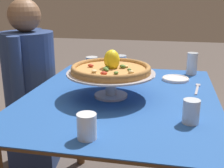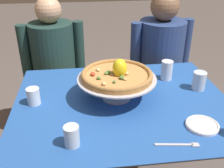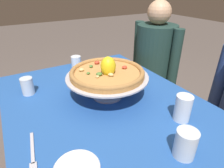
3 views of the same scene
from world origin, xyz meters
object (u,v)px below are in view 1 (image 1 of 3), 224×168
at_px(water_glass_back_right, 92,68).
at_px(water_glass_side_left, 87,128).
at_px(water_glass_side_right, 120,65).
at_px(pizza, 111,68).
at_px(diner_right, 31,89).
at_px(pizza_stand, 111,78).
at_px(water_glass_front_left, 191,113).
at_px(dinner_fork, 197,88).
at_px(side_plate, 176,79).
at_px(water_glass_front_right, 192,65).

xyz_separation_m(water_glass_back_right, water_glass_side_left, (-0.80, -0.20, -0.01)).
relative_size(water_glass_back_right, water_glass_side_right, 1.13).
bearing_deg(pizza, diner_right, 56.01).
bearing_deg(diner_right, pizza_stand, -124.04).
bearing_deg(water_glass_back_right, diner_right, 77.19).
relative_size(water_glass_front_left, dinner_fork, 0.50).
relative_size(water_glass_front_left, side_plate, 0.61).
distance_m(pizza, water_glass_side_left, 0.47).
xyz_separation_m(water_glass_back_right, dinner_fork, (-0.13, -0.63, -0.05)).
bearing_deg(water_glass_front_left, pizza, 56.54).
height_order(water_glass_front_left, diner_right, diner_right).
distance_m(water_glass_back_right, water_glass_front_left, 0.82).
distance_m(water_glass_back_right, water_glass_side_right, 0.21).
bearing_deg(pizza_stand, water_glass_front_left, -123.36).
bearing_deg(water_glass_front_left, water_glass_front_right, -3.34).
bearing_deg(diner_right, water_glass_back_right, -102.81).
bearing_deg(pizza, dinner_fork, -63.85).
height_order(water_glass_side_right, diner_right, diner_right).
xyz_separation_m(water_glass_back_right, water_glass_front_right, (0.18, -0.61, 0.01)).
bearing_deg(water_glass_side_right, pizza_stand, -175.44).
xyz_separation_m(water_glass_side_left, side_plate, (0.82, -0.31, -0.03)).
xyz_separation_m(pizza, water_glass_back_right, (0.35, 0.19, -0.09)).
distance_m(water_glass_side_right, water_glass_side_left, 0.95).
height_order(water_glass_front_right, water_glass_front_left, water_glass_front_right).
xyz_separation_m(water_glass_side_right, dinner_fork, (-0.28, -0.47, -0.04)).
xyz_separation_m(water_glass_back_right, water_glass_front_left, (-0.59, -0.57, -0.01)).
distance_m(water_glass_front_right, water_glass_side_right, 0.46).
height_order(water_glass_side_left, dinner_fork, water_glass_side_left).
bearing_deg(water_glass_front_right, water_glass_back_right, 106.12).
height_order(pizza_stand, side_plate, pizza_stand).
xyz_separation_m(pizza_stand, water_glass_side_right, (0.50, 0.04, -0.05)).
bearing_deg(water_glass_front_left, diner_right, 56.20).
height_order(pizza_stand, pizza, pizza).
height_order(water_glass_front_right, water_glass_side_left, water_glass_front_right).
xyz_separation_m(side_plate, diner_right, (0.09, 0.99, -0.16)).
bearing_deg(water_glass_side_left, water_glass_back_right, 14.15).
bearing_deg(side_plate, water_glass_front_left, -174.88).
xyz_separation_m(pizza, diner_right, (0.46, 0.68, -0.30)).
distance_m(side_plate, diner_right, 1.01).
bearing_deg(pizza_stand, water_glass_back_right, 29.06).
height_order(water_glass_front_right, side_plate, water_glass_front_right).
distance_m(water_glass_front_left, dinner_fork, 0.46).
bearing_deg(side_plate, diner_right, 84.69).
bearing_deg(water_glass_back_right, water_glass_side_right, -45.73).
bearing_deg(dinner_fork, water_glass_front_right, 2.79).
distance_m(water_glass_back_right, diner_right, 0.54).
bearing_deg(dinner_fork, water_glass_side_left, 147.53).
height_order(pizza_stand, water_glass_front_left, pizza_stand).
bearing_deg(pizza, pizza_stand, 160.58).
bearing_deg(water_glass_front_left, water_glass_back_right, 43.65).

